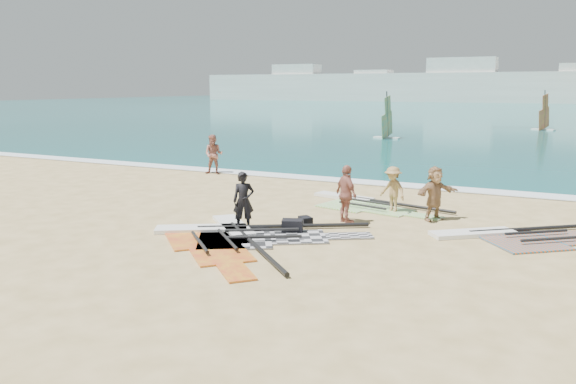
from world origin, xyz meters
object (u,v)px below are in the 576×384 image
at_px(gear_bag_near, 292,226).
at_px(beachgoer_left, 214,154).
at_px(rig_grey, 245,233).
at_px(beachgoer_right, 435,193).
at_px(beachgoer_mid, 393,190).
at_px(rig_green, 363,203).
at_px(beachgoer_back, 346,194).
at_px(rig_red, 226,238).
at_px(person_wetsuit, 244,201).
at_px(rig_orange, 520,236).
at_px(gear_bag_far, 305,221).

xyz_separation_m(gear_bag_near, beachgoer_left, (-8.45, 8.52, 0.78)).
bearing_deg(rig_grey, beachgoer_left, 97.15).
distance_m(rig_grey, beachgoer_right, 6.34).
bearing_deg(beachgoer_mid, rig_green, 173.78).
height_order(rig_grey, beachgoer_back, beachgoer_back).
bearing_deg(beachgoer_mid, beachgoer_back, -87.57).
xyz_separation_m(rig_red, beachgoer_back, (2.32, 3.42, 0.88)).
distance_m(person_wetsuit, beachgoer_left, 11.25).
height_order(rig_orange, beachgoer_mid, beachgoer_mid).
bearing_deg(rig_orange, person_wetsuit, 161.01).
relative_size(gear_bag_far, beachgoer_left, 0.23).
bearing_deg(person_wetsuit, rig_grey, -90.53).
height_order(rig_orange, beachgoer_right, beachgoer_right).
distance_m(rig_grey, beachgoer_mid, 5.72).
bearing_deg(rig_red, beachgoer_left, 169.20).
bearing_deg(beachgoer_right, rig_red, 171.77).
relative_size(rig_green, gear_bag_near, 9.32).
bearing_deg(beachgoer_right, gear_bag_far, 160.66).
bearing_deg(rig_orange, beachgoer_right, 119.77).
height_order(rig_orange, person_wetsuit, person_wetsuit).
bearing_deg(person_wetsuit, beachgoer_mid, 17.33).
bearing_deg(rig_green, beachgoer_mid, -19.00).
relative_size(rig_green, gear_bag_far, 12.58).
bearing_deg(rig_orange, gear_bag_far, 154.38).
bearing_deg(person_wetsuit, beachgoer_back, 6.88).
height_order(gear_bag_far, person_wetsuit, person_wetsuit).
distance_m(rig_red, beachgoer_right, 6.97).
bearing_deg(person_wetsuit, rig_orange, -14.41).
xyz_separation_m(rig_red, beachgoer_mid, (3.24, 5.50, 0.75)).
bearing_deg(beachgoer_left, beachgoer_mid, -40.40).
bearing_deg(rig_green, gear_bag_far, -85.54).
xyz_separation_m(rig_grey, rig_orange, (7.27, 3.22, -0.00)).
relative_size(rig_green, rig_red, 1.04).
bearing_deg(rig_green, beachgoer_back, -68.25).
distance_m(rig_orange, gear_bag_near, 6.57).
bearing_deg(beachgoer_left, rig_grey, -68.50).
xyz_separation_m(person_wetsuit, beachgoer_left, (-6.97, 8.83, 0.09)).
bearing_deg(beachgoer_mid, rig_orange, 5.83).
height_order(rig_green, beachgoer_left, beachgoer_left).
xyz_separation_m(rig_orange, gear_bag_far, (-6.15, -1.39, 0.09)).
height_order(gear_bag_far, beachgoer_mid, beachgoer_mid).
xyz_separation_m(rig_orange, beachgoer_mid, (-4.21, 1.55, 0.75)).
bearing_deg(rig_green, rig_orange, -10.11).
distance_m(rig_green, gear_bag_far, 3.84).
height_order(person_wetsuit, beachgoer_right, beachgoer_right).
bearing_deg(beachgoer_right, beachgoer_left, 102.08).
bearing_deg(rig_green, gear_bag_near, -83.61).
bearing_deg(person_wetsuit, beachgoer_left, 94.49).
distance_m(rig_orange, gear_bag_far, 6.30).
relative_size(rig_grey, person_wetsuit, 3.59).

